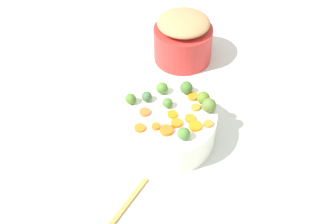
{
  "coord_description": "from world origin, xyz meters",
  "views": [
    {
      "loc": [
        -0.69,
        0.31,
        0.93
      ],
      "look_at": [
        -0.02,
        -0.01,
        0.14
      ],
      "focal_mm": 39.74,
      "sensor_mm": 36.0,
      "label": 1
    }
  ],
  "objects": [
    {
      "name": "tabletop",
      "position": [
        0.0,
        0.0,
        0.01
      ],
      "size": [
        2.4,
        2.4,
        0.02
      ],
      "primitive_type": "cube",
      "color": "silver",
      "rests_on": "ground"
    },
    {
      "name": "serving_bowl_carrots",
      "position": [
        -0.02,
        -0.01,
        0.07
      ],
      "size": [
        0.29,
        0.29,
        0.11
      ],
      "primitive_type": "cylinder",
      "color": "white",
      "rests_on": "tabletop"
    },
    {
      "name": "metal_pot",
      "position": [
        0.32,
        -0.24,
        0.09
      ],
      "size": [
        0.22,
        0.22,
        0.13
      ],
      "primitive_type": "cylinder",
      "color": "red",
      "rests_on": "tabletop"
    },
    {
      "name": "stuffing_mound",
      "position": [
        0.32,
        -0.24,
        0.18
      ],
      "size": [
        0.19,
        0.19,
        0.05
      ],
      "primitive_type": "ellipsoid",
      "color": "tan",
      "rests_on": "metal_pot"
    },
    {
      "name": "carrot_slice_0",
      "position": [
        -0.06,
        -0.06,
        0.13
      ],
      "size": [
        0.04,
        0.04,
        0.01
      ],
      "primitive_type": "cylinder",
      "rotation": [
        0.0,
        0.0,
        2.33
      ],
      "color": "orange",
      "rests_on": "serving_bowl_carrots"
    },
    {
      "name": "carrot_slice_1",
      "position": [
        -0.03,
        -0.1,
        0.13
      ],
      "size": [
        0.04,
        0.04,
        0.01
      ],
      "primitive_type": "cylinder",
      "rotation": [
        0.0,
        0.0,
        5.55
      ],
      "color": "orange",
      "rests_on": "serving_bowl_carrots"
    },
    {
      "name": "carrot_slice_2",
      "position": [
        -0.11,
        -0.1,
        0.13
      ],
      "size": [
        0.04,
        0.04,
        0.01
      ],
      "primitive_type": "cylinder",
      "rotation": [
        0.0,
        0.0,
        4.03
      ],
      "color": "orange",
      "rests_on": "serving_bowl_carrots"
    },
    {
      "name": "carrot_slice_3",
      "position": [
        -0.08,
        0.02,
        0.13
      ],
      "size": [
        0.04,
        0.04,
        0.01
      ],
      "primitive_type": "cylinder",
      "rotation": [
        0.0,
        0.0,
        1.44
      ],
      "color": "orange",
      "rests_on": "serving_bowl_carrots"
    },
    {
      "name": "carrot_slice_4",
      "position": [
        -0.05,
        0.04,
        0.13
      ],
      "size": [
        0.03,
        0.03,
        0.01
      ],
      "primitive_type": "cylinder",
      "rotation": [
        0.0,
        0.0,
        4.82
      ],
      "color": "orange",
      "rests_on": "serving_bowl_carrots"
    },
    {
      "name": "carrot_slice_5",
      "position": [
        -0.1,
        -0.06,
        0.13
      ],
      "size": [
        0.05,
        0.05,
        0.01
      ],
      "primitive_type": "cylinder",
      "rotation": [
        0.0,
        0.0,
        5.48
      ],
      "color": "orange",
      "rests_on": "serving_bowl_carrots"
    },
    {
      "name": "carrot_slice_6",
      "position": [
        0.01,
        -0.11,
        0.13
      ],
      "size": [
        0.05,
        0.05,
        0.01
      ],
      "primitive_type": "cylinder",
      "rotation": [
        0.0,
        0.0,
        5.34
      ],
      "color": "orange",
      "rests_on": "serving_bowl_carrots"
    },
    {
      "name": "carrot_slice_7",
      "position": [
        0.02,
        0.04,
        0.13
      ],
      "size": [
        0.03,
        0.03,
        0.01
      ],
      "primitive_type": "cylinder",
      "rotation": [
        0.0,
        0.0,
        3.17
      ],
      "color": "orange",
      "rests_on": "serving_bowl_carrots"
    },
    {
      "name": "carrot_slice_8",
      "position": [
        -0.04,
        0.08,
        0.13
      ],
      "size": [
        0.04,
        0.04,
        0.01
      ],
      "primitive_type": "cylinder",
      "rotation": [
        0.0,
        0.0,
        1.43
      ],
      "color": "orange",
      "rests_on": "serving_bowl_carrots"
    },
    {
      "name": "carrot_slice_9",
      "position": [
        -0.03,
        -0.03,
        0.13
      ],
      "size": [
        0.04,
        0.04,
        0.01
      ],
      "primitive_type": "cylinder",
      "rotation": [
        0.0,
        0.0,
        4.98
      ],
      "color": "orange",
      "rests_on": "serving_bowl_carrots"
    },
    {
      "name": "carrot_slice_10",
      "position": [
        -0.06,
        -0.02,
        0.13
      ],
      "size": [
        0.05,
        0.05,
        0.01
      ],
      "primitive_type": "cylinder",
      "rotation": [
        0.0,
        0.0,
        3.8
      ],
      "color": "orange",
      "rests_on": "serving_bowl_carrots"
    },
    {
      "name": "brussels_sprout_0",
      "position": [
        0.06,
        0.02,
        0.14
      ],
      "size": [
        0.03,
        0.03,
        0.03
      ],
      "primitive_type": "sphere",
      "color": "#436C40",
      "rests_on": "serving_bowl_carrots"
    },
    {
      "name": "brussels_sprout_1",
      "position": [
        0.04,
        -0.11,
        0.15
      ],
      "size": [
        0.04,
        0.04,
        0.04
      ],
      "primitive_type": "sphere",
      "color": "#467230",
      "rests_on": "serving_bowl_carrots"
    },
    {
      "name": "brussels_sprout_2",
      "position": [
        -0.02,
        -0.13,
        0.15
      ],
      "size": [
        0.04,
        0.04,
        0.04
      ],
      "primitive_type": "sphere",
      "color": "olive",
      "rests_on": "serving_bowl_carrots"
    },
    {
      "name": "brussels_sprout_3",
      "position": [
        -0.12,
        -0.02,
        0.14
      ],
      "size": [
        0.04,
        0.04,
        0.04
      ],
      "primitive_type": "sphere",
      "color": "#4F7C36",
      "rests_on": "serving_bowl_carrots"
    },
    {
      "name": "brussels_sprout_4",
      "position": [
        0.07,
        0.07,
        0.14
      ],
      "size": [
        0.03,
        0.03,
        0.03
      ],
      "primitive_type": "sphere",
      "color": "#4F7B2D",
      "rests_on": "serving_bowl_carrots"
    },
    {
      "name": "brussels_sprout_5",
      "position": [
        0.01,
        -0.03,
        0.14
      ],
      "size": [
        0.03,
        0.03,
        0.03
      ],
      "primitive_type": "sphere",
      "color": "#517B37",
      "rests_on": "serving_bowl_carrots"
    },
    {
      "name": "brussels_sprout_6",
      "position": [
        -0.06,
        -0.13,
        0.15
      ],
      "size": [
        0.04,
        0.04,
        0.04
      ],
      "primitive_type": "sphere",
      "color": "olive",
      "rests_on": "serving_bowl_carrots"
    },
    {
      "name": "brussels_sprout_7",
      "position": [
        0.07,
        -0.04,
        0.15
      ],
      "size": [
        0.04,
        0.04,
        0.04
      ],
      "primitive_type": "sphere",
      "color": "#538533",
      "rests_on": "serving_bowl_carrots"
    }
  ]
}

